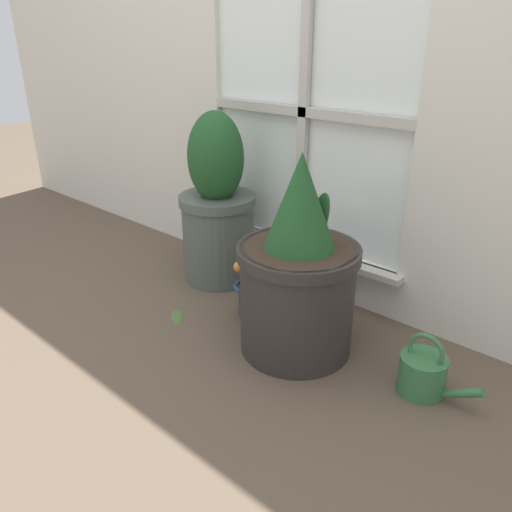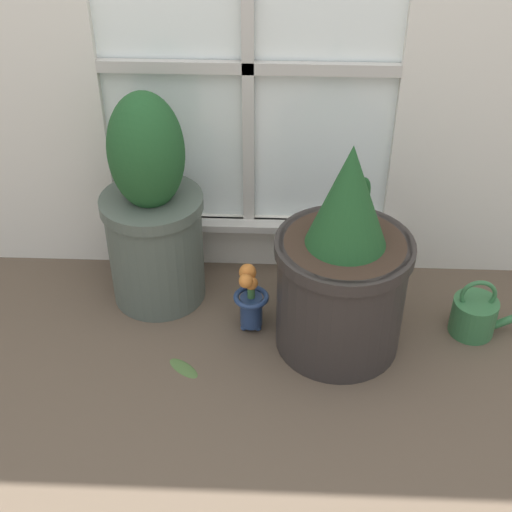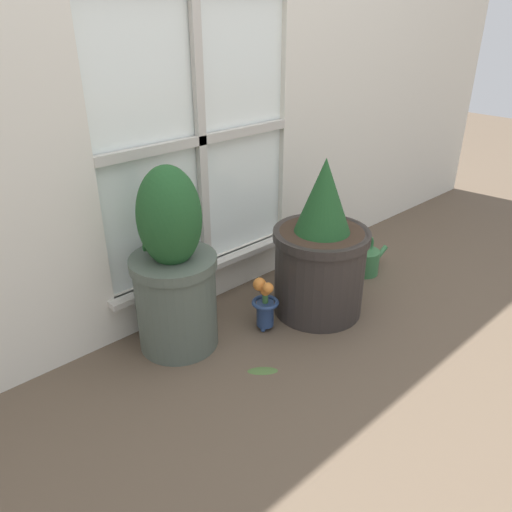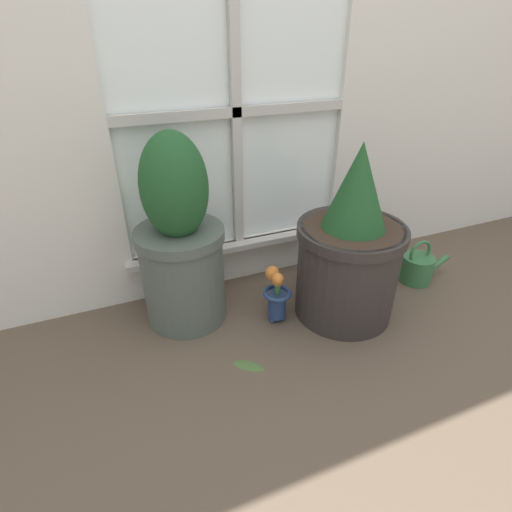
{
  "view_description": "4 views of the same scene",
  "coord_description": "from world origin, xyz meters",
  "px_view_note": "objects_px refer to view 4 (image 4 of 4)",
  "views": [
    {
      "loc": [
        1.13,
        -0.93,
        0.97
      ],
      "look_at": [
        0.01,
        0.34,
        0.22
      ],
      "focal_mm": 35.0,
      "sensor_mm": 36.0,
      "label": 1
    },
    {
      "loc": [
        0.11,
        -1.38,
        1.5
      ],
      "look_at": [
        0.04,
        0.28,
        0.27
      ],
      "focal_mm": 50.0,
      "sensor_mm": 36.0,
      "label": 2
    },
    {
      "loc": [
        -1.14,
        -0.93,
        1.17
      ],
      "look_at": [
        -0.02,
        0.28,
        0.34
      ],
      "focal_mm": 35.0,
      "sensor_mm": 36.0,
      "label": 3
    },
    {
      "loc": [
        -0.51,
        -0.81,
        0.98
      ],
      "look_at": [
        -0.03,
        0.35,
        0.25
      ],
      "focal_mm": 28.0,
      "sensor_mm": 36.0,
      "label": 4
    }
  ],
  "objects_px": {
    "potted_plant_right": "(349,251)",
    "watering_can": "(417,267)",
    "flower_vase": "(276,294)",
    "potted_plant_left": "(180,245)"
  },
  "relations": [
    {
      "from": "potted_plant_left",
      "to": "potted_plant_right",
      "type": "relative_size",
      "value": 1.06
    },
    {
      "from": "potted_plant_left",
      "to": "watering_can",
      "type": "bearing_deg",
      "value": -8.24
    },
    {
      "from": "potted_plant_left",
      "to": "flower_vase",
      "type": "height_order",
      "value": "potted_plant_left"
    },
    {
      "from": "potted_plant_left",
      "to": "watering_can",
      "type": "xyz_separation_m",
      "value": [
        0.99,
        -0.14,
        -0.25
      ]
    },
    {
      "from": "potted_plant_right",
      "to": "watering_can",
      "type": "height_order",
      "value": "potted_plant_right"
    },
    {
      "from": "watering_can",
      "to": "potted_plant_right",
      "type": "bearing_deg",
      "value": -171.65
    },
    {
      "from": "flower_vase",
      "to": "watering_can",
      "type": "relative_size",
      "value": 0.93
    },
    {
      "from": "potted_plant_left",
      "to": "potted_plant_right",
      "type": "xyz_separation_m",
      "value": [
        0.57,
        -0.21,
        -0.04
      ]
    },
    {
      "from": "potted_plant_right",
      "to": "watering_can",
      "type": "relative_size",
      "value": 2.7
    },
    {
      "from": "potted_plant_right",
      "to": "flower_vase",
      "type": "height_order",
      "value": "potted_plant_right"
    }
  ]
}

